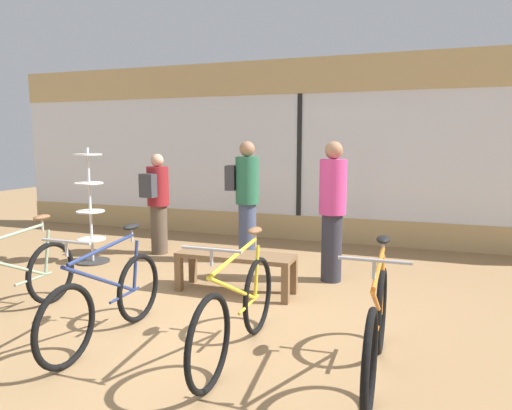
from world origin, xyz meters
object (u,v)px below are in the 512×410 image
at_px(bicycle_far_left, 11,283).
at_px(bicycle_far_right, 377,329).
at_px(accessory_rack, 91,216).
at_px(customer_near_rack, 332,208).
at_px(customer_mid_floor, 246,197).
at_px(bicycle_left, 107,300).
at_px(display_bench, 236,261).
at_px(bicycle_right, 237,311).
at_px(customer_by_window, 157,201).

height_order(bicycle_far_left, bicycle_far_right, bicycle_far_right).
relative_size(accessory_rack, customer_near_rack, 0.95).
relative_size(bicycle_far_left, customer_near_rack, 0.99).
xyz_separation_m(bicycle_far_right, customer_near_rack, (-0.75, 2.32, 0.54)).
distance_m(bicycle_far_left, customer_mid_floor, 3.27).
bearing_deg(accessory_rack, customer_mid_floor, 20.79).
bearing_deg(bicycle_left, accessory_rack, 131.52).
bearing_deg(display_bench, customer_mid_floor, 105.50).
height_order(bicycle_left, bicycle_right, bicycle_right).
bearing_deg(bicycle_far_left, customer_by_window, 91.25).
bearing_deg(bicycle_far_right, accessory_rack, 154.11).
bearing_deg(bicycle_far_left, accessory_rack, 108.93).
xyz_separation_m(bicycle_left, bicycle_right, (1.21, 0.10, 0.02)).
relative_size(bicycle_left, accessory_rack, 1.00).
relative_size(bicycle_left, bicycle_right, 0.95).
distance_m(customer_by_window, customer_mid_floor, 1.48).
height_order(bicycle_right, display_bench, bicycle_right).
xyz_separation_m(accessory_rack, customer_mid_floor, (2.13, 0.81, 0.27)).
height_order(bicycle_left, display_bench, bicycle_left).
bearing_deg(customer_mid_floor, bicycle_right, -70.84).
relative_size(bicycle_far_right, accessory_rack, 1.02).
relative_size(bicycle_left, display_bench, 1.21).
distance_m(display_bench, customer_near_rack, 1.40).
distance_m(display_bench, customer_by_window, 2.33).
height_order(accessory_rack, customer_mid_floor, customer_mid_floor).
xyz_separation_m(bicycle_far_left, customer_by_window, (-0.06, 2.86, 0.47)).
bearing_deg(bicycle_left, display_bench, 69.88).
bearing_deg(display_bench, bicycle_left, -110.12).
bearing_deg(customer_near_rack, bicycle_right, -98.96).
distance_m(bicycle_far_right, customer_mid_floor, 3.60).
bearing_deg(accessory_rack, customer_by_window, 50.13).
bearing_deg(display_bench, bicycle_far_right, -40.94).
relative_size(bicycle_far_left, display_bench, 1.26).
distance_m(bicycle_left, accessory_rack, 2.91).
height_order(bicycle_left, bicycle_far_right, bicycle_far_right).
xyz_separation_m(bicycle_far_left, customer_mid_floor, (1.41, 2.89, 0.58)).
bearing_deg(customer_by_window, customer_mid_floor, 1.11).
relative_size(bicycle_far_right, customer_near_rack, 0.97).
relative_size(bicycle_right, display_bench, 1.27).
relative_size(bicycle_left, customer_by_window, 1.07).
relative_size(customer_near_rack, customer_mid_floor, 1.00).
distance_m(bicycle_left, display_bench, 1.71).
bearing_deg(customer_near_rack, bicycle_far_right, -72.21).
relative_size(accessory_rack, customer_mid_floor, 0.95).
relative_size(display_bench, customer_near_rack, 0.79).
relative_size(bicycle_right, bicycle_far_right, 1.04).
height_order(bicycle_far_right, customer_by_window, customer_by_window).
bearing_deg(customer_mid_floor, accessory_rack, -159.21).
bearing_deg(bicycle_right, accessory_rack, 146.56).
relative_size(bicycle_far_left, bicycle_left, 1.05).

